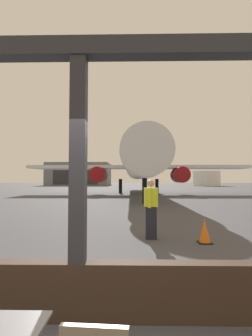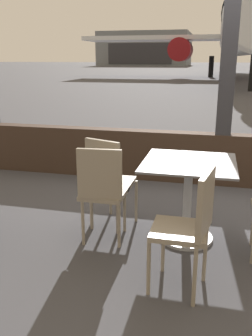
{
  "view_description": "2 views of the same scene",
  "coord_description": "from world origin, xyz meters",
  "px_view_note": "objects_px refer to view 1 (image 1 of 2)",
  "views": [
    {
      "loc": [
        0.67,
        -3.26,
        1.74
      ],
      "look_at": [
        0.33,
        14.4,
        2.56
      ],
      "focal_mm": 27.39,
      "sensor_mm": 36.0,
      "label": 1
    },
    {
      "loc": [
        -0.13,
        -5.05,
        1.69
      ],
      "look_at": [
        -0.96,
        -1.6,
        0.62
      ],
      "focal_mm": 39.27,
      "sensor_mm": 36.0,
      "label": 2
    }
  ],
  "objects_px": {
    "airplane": "(139,165)",
    "distant_hangar": "(80,174)",
    "ground_crew_worker": "(151,208)",
    "fuel_storage_tank": "(206,178)",
    "traffic_cone": "(205,232)"
  },
  "relations": [
    {
      "from": "ground_crew_worker",
      "to": "fuel_storage_tank",
      "type": "bearing_deg",
      "value": 72.42
    },
    {
      "from": "ground_crew_worker",
      "to": "traffic_cone",
      "type": "xyz_separation_m",
      "value": [
        1.44,
        -0.46,
        -0.59
      ]
    },
    {
      "from": "airplane",
      "to": "distant_hangar",
      "type": "distance_m",
      "value": 59.27
    },
    {
      "from": "airplane",
      "to": "fuel_storage_tank",
      "type": "distance_m",
      "value": 50.03
    },
    {
      "from": "ground_crew_worker",
      "to": "fuel_storage_tank",
      "type": "distance_m",
      "value": 72.53
    },
    {
      "from": "traffic_cone",
      "to": "distant_hangar",
      "type": "height_order",
      "value": "distant_hangar"
    },
    {
      "from": "distant_hangar",
      "to": "ground_crew_worker",
      "type": "bearing_deg",
      "value": -77.29
    },
    {
      "from": "ground_crew_worker",
      "to": "traffic_cone",
      "type": "bearing_deg",
      "value": -17.63
    },
    {
      "from": "airplane",
      "to": "ground_crew_worker",
      "type": "relative_size",
      "value": 18.73
    },
    {
      "from": "ground_crew_worker",
      "to": "distant_hangar",
      "type": "height_order",
      "value": "distant_hangar"
    },
    {
      "from": "traffic_cone",
      "to": "airplane",
      "type": "bearing_deg",
      "value": 92.39
    },
    {
      "from": "traffic_cone",
      "to": "distant_hangar",
      "type": "distance_m",
      "value": 83.13
    },
    {
      "from": "airplane",
      "to": "ground_crew_worker",
      "type": "height_order",
      "value": "airplane"
    },
    {
      "from": "ground_crew_worker",
      "to": "distant_hangar",
      "type": "distance_m",
      "value": 82.34
    },
    {
      "from": "traffic_cone",
      "to": "fuel_storage_tank",
      "type": "bearing_deg",
      "value": 73.62
    }
  ]
}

